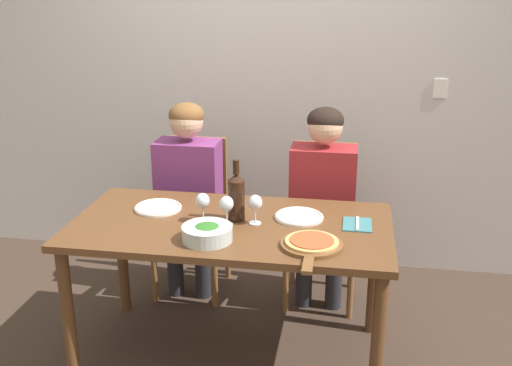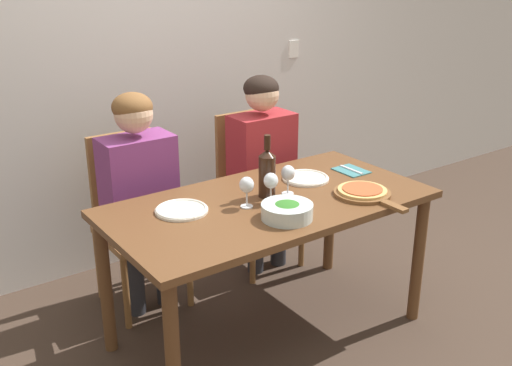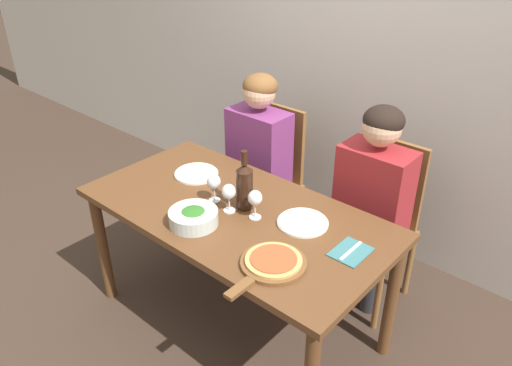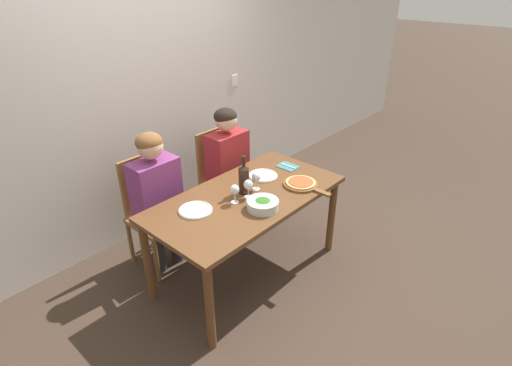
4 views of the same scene
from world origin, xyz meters
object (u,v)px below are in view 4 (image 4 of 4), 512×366
Objects in this scene: fork_on_napkin at (288,166)px; broccoli_bowl at (263,204)px; chair_right at (221,176)px; person_man at (229,159)px; wine_glass_right at (256,178)px; wine_glass_left at (235,190)px; dinner_plate_right at (263,175)px; wine_bottle at (244,178)px; dinner_plate_left at (195,210)px; pizza_on_board at (302,184)px; wine_glass_centre at (248,185)px; person_woman at (157,190)px; chair_left at (152,209)px.

broccoli_bowl is at bearing -156.55° from fork_on_napkin.
chair_right is 0.25m from person_man.
wine_glass_right is at bearing -115.88° from person_man.
dinner_plate_right is at bearing 15.10° from wine_glass_left.
wine_bottle reaches higher than dinner_plate_right.
wine_glass_right is (0.19, 0.23, 0.07)m from broccoli_bowl.
chair_right reaches higher than dinner_plate_left.
wine_glass_right is at bearing 51.12° from broccoli_bowl.
person_man is 0.85m from wine_glass_left.
wine_glass_right reaches higher than pizza_on_board.
chair_right is 0.79× the size of person_man.
pizza_on_board is at bearing -75.22° from dinner_plate_right.
chair_right is 0.95m from wine_glass_centre.
wine_glass_centre is at bearing 156.03° from pizza_on_board.
person_woman is at bearing 111.33° from broccoli_bowl.
pizza_on_board is (0.81, -0.84, 0.04)m from person_woman.
person_woman is at bearing 145.09° from dinner_plate_right.
broccoli_bowl reaches higher than dinner_plate_left.
broccoli_bowl is 0.75m from fork_on_napkin.
wine_bottle reaches higher than wine_glass_left.
wine_glass_left is at bearing -67.90° from person_woman.
dinner_plate_right is at bearing -98.29° from chair_right.
chair_left is 0.89m from wine_bottle.
person_woman is 6.78× the size of fork_on_napkin.
pizza_on_board is (0.48, 0.00, -0.02)m from broccoli_bowl.
chair_right is 0.79× the size of person_woman.
wine_bottle is 0.11m from wine_glass_right.
wine_bottle is 2.07× the size of wine_glass_centre.
broccoli_bowl is at bearing -128.88° from wine_glass_right.
chair_left is at bearing 180.00° from chair_right.
dinner_plate_left is 0.56m from wine_glass_right.
dinner_plate_right is 1.63× the size of wine_glass_right.
chair_left is 6.38× the size of wine_glass_right.
wine_glass_centre is at bearing -9.80° from wine_glass_left.
wine_glass_centre is (-0.43, -0.77, 0.35)m from chair_right.
person_woman is 3.89× the size of wine_bottle.
wine_glass_left is at bearing -160.79° from wine_bottle.
person_man is at bearing 30.91° from dinner_plate_left.
broccoli_bowl reaches higher than dinner_plate_right.
chair_right is at bearing 67.81° from wine_glass_right.
chair_left reaches higher than broccoli_bowl.
dinner_plate_right is (-0.09, -0.50, 0.03)m from person_man.
wine_glass_right is at bearing 16.24° from wine_glass_centre.
wine_glass_left is 0.26m from wine_glass_right.
dinner_plate_right is at bearing 12.91° from wine_bottle.
wine_glass_right reaches higher than fork_on_napkin.
person_man reaches higher than dinner_plate_right.
wine_glass_left is at bearing 109.03° from broccoli_bowl.
person_man is (0.81, -0.12, 0.22)m from chair_left.
dinner_plate_left is at bearing 168.16° from wine_glass_right.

